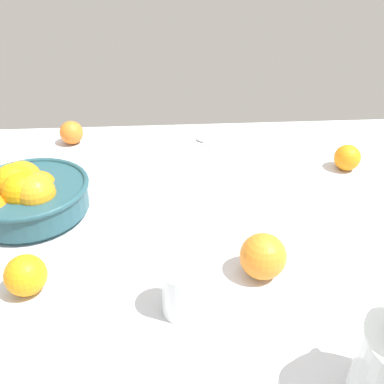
% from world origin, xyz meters
% --- Properties ---
extents(ground_plane, '(1.44, 1.04, 0.03)m').
position_xyz_m(ground_plane, '(0.00, 0.00, -0.01)').
color(ground_plane, silver).
extents(fruit_bowl, '(0.26, 0.26, 0.12)m').
position_xyz_m(fruit_bowl, '(-0.34, 0.05, 0.05)').
color(fruit_bowl, '#234C56').
rests_on(fruit_bowl, ground_plane).
extents(juice_glass, '(0.07, 0.07, 0.09)m').
position_xyz_m(juice_glass, '(-0.02, -0.25, 0.04)').
color(juice_glass, white).
rests_on(juice_glass, ground_plane).
extents(loose_orange_0, '(0.07, 0.07, 0.07)m').
position_xyz_m(loose_orange_0, '(-0.31, 0.41, 0.03)').
color(loose_orange_0, orange).
rests_on(loose_orange_0, ground_plane).
extents(loose_orange_2, '(0.07, 0.07, 0.07)m').
position_xyz_m(loose_orange_2, '(0.42, 0.20, 0.03)').
color(loose_orange_2, orange).
rests_on(loose_orange_2, ground_plane).
extents(loose_orange_3, '(0.08, 0.08, 0.08)m').
position_xyz_m(loose_orange_3, '(0.12, -0.18, 0.04)').
color(loose_orange_3, orange).
rests_on(loose_orange_3, ground_plane).
extents(loose_orange_4, '(0.07, 0.07, 0.07)m').
position_xyz_m(loose_orange_4, '(-0.28, -0.19, 0.04)').
color(loose_orange_4, orange).
rests_on(loose_orange_4, ground_plane).
extents(spoon, '(0.09, 0.17, 0.01)m').
position_xyz_m(spoon, '(0.08, 0.36, 0.00)').
color(spoon, silver).
rests_on(spoon, ground_plane).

